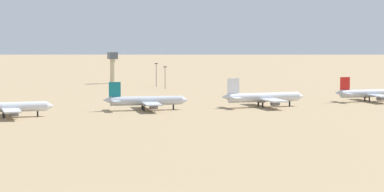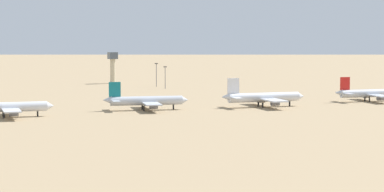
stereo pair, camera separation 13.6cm
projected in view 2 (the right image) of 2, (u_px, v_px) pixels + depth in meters
The scene contains 9 objects.
ground at pixel (210, 109), 374.96m from camera, with size 4000.00×4000.00×0.00m, color #9E8460.
ridge_center at pixel (167, 21), 1631.96m from camera, with size 302.97×251.22×80.23m, color gray.
parked_jet_teal_2 at pixel (6, 107), 343.13m from camera, with size 37.50×31.87×12.40m.
parked_jet_teal_3 at pixel (146, 101), 371.12m from camera, with size 36.96×31.68×12.30m.
parked_jet_white_4 at pixel (263, 97), 384.67m from camera, with size 39.85×33.71×13.16m.
parked_jet_red_5 at pixel (369, 93), 411.52m from camera, with size 35.93×30.52×11.88m.
control_tower at pixel (113, 64), 533.08m from camera, with size 5.20×5.20×19.19m.
light_pole_mid at pixel (156, 73), 504.22m from camera, with size 1.80×0.50×13.83m.
light_pole_east at pixel (165, 76), 488.99m from camera, with size 1.80×0.50×12.69m.
Camera 2 is at (-162.54, -335.92, 37.75)m, focal length 81.23 mm.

